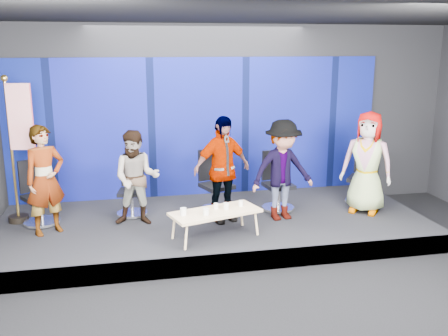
% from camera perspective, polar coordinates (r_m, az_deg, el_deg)
% --- Properties ---
extents(ground, '(10.00, 10.00, 0.00)m').
position_cam_1_polar(ground, '(6.29, 3.13, -15.78)').
color(ground, black).
rests_on(ground, ground).
extents(room_walls, '(10.02, 8.02, 3.51)m').
position_cam_1_polar(room_walls, '(5.52, 3.47, 6.74)').
color(room_walls, black).
rests_on(room_walls, ground).
extents(riser, '(7.00, 3.00, 0.30)m').
position_cam_1_polar(riser, '(8.45, -1.20, -6.66)').
color(riser, black).
rests_on(riser, ground).
extents(backdrop, '(7.00, 0.08, 2.60)m').
position_cam_1_polar(backdrop, '(9.46, -2.86, 4.65)').
color(backdrop, '#071155').
rests_on(backdrop, riser).
extents(chair_a, '(0.80, 0.80, 1.03)m').
position_cam_1_polar(chair_a, '(8.58, -20.38, -3.78)').
color(chair_a, silver).
rests_on(chair_a, riser).
extents(panelist_a, '(0.73, 0.66, 1.68)m').
position_cam_1_polar(panelist_a, '(7.97, -19.75, -1.31)').
color(panelist_a, black).
rests_on(panelist_a, riser).
extents(chair_b, '(0.61, 0.61, 0.94)m').
position_cam_1_polar(chair_b, '(8.61, -10.47, -3.26)').
color(chair_b, silver).
rests_on(chair_b, riser).
extents(panelist_b, '(0.83, 0.69, 1.53)m').
position_cam_1_polar(panelist_b, '(8.02, -9.96, -1.14)').
color(panelist_b, black).
rests_on(panelist_b, riser).
extents(chair_c, '(0.77, 0.77, 1.07)m').
position_cam_1_polar(chair_c, '(8.64, -1.02, -2.68)').
color(chair_c, silver).
rests_on(chair_c, riser).
extents(panelist_c, '(1.10, 0.74, 1.73)m').
position_cam_1_polar(panelist_c, '(8.03, -0.23, -0.15)').
color(panelist_c, black).
rests_on(panelist_c, riser).
extents(chair_d, '(0.66, 0.66, 1.03)m').
position_cam_1_polar(chair_d, '(8.79, 6.08, -2.57)').
color(chair_d, silver).
rests_on(chair_d, riser).
extents(panelist_d, '(1.15, 0.77, 1.66)m').
position_cam_1_polar(panelist_d, '(8.18, 6.70, -0.25)').
color(panelist_d, black).
rests_on(panelist_d, riser).
extents(chair_e, '(0.85, 0.85, 1.08)m').
position_cam_1_polar(chair_e, '(9.42, 15.64, -1.78)').
color(chair_e, silver).
rests_on(chair_e, riser).
extents(panelist_e, '(1.01, 0.97, 1.75)m').
position_cam_1_polar(panelist_e, '(8.81, 16.03, 0.60)').
color(panelist_e, black).
rests_on(panelist_e, riser).
extents(coffee_table, '(1.44, 0.93, 0.41)m').
position_cam_1_polar(coffee_table, '(7.46, -0.99, -5.18)').
color(coffee_table, tan).
rests_on(coffee_table, riser).
extents(mug_a, '(0.09, 0.09, 0.11)m').
position_cam_1_polar(mug_a, '(7.28, -4.67, -4.99)').
color(mug_a, silver).
rests_on(mug_a, coffee_table).
extents(mug_b, '(0.08, 0.08, 0.10)m').
position_cam_1_polar(mug_b, '(7.27, -2.07, -5.02)').
color(mug_b, silver).
rests_on(mug_b, coffee_table).
extents(mug_c, '(0.07, 0.07, 0.08)m').
position_cam_1_polar(mug_c, '(7.54, -0.92, -4.38)').
color(mug_c, silver).
rests_on(mug_c, coffee_table).
extents(mug_d, '(0.08, 0.08, 0.10)m').
position_cam_1_polar(mug_d, '(7.52, 0.25, -4.37)').
color(mug_d, silver).
rests_on(mug_d, coffee_table).
extents(mug_e, '(0.07, 0.07, 0.09)m').
position_cam_1_polar(mug_e, '(7.67, 1.94, -4.05)').
color(mug_e, silver).
rests_on(mug_e, coffee_table).
extents(flag_stand, '(0.54, 0.32, 2.37)m').
position_cam_1_polar(flag_stand, '(8.52, -22.43, 2.30)').
color(flag_stand, black).
rests_on(flag_stand, riser).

